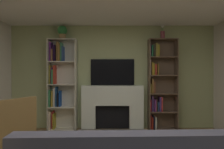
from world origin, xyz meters
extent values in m
cube|color=#A5AF7A|center=(0.00, 2.68, 1.27)|extent=(5.15, 0.06, 2.55)
cube|color=white|center=(-0.58, 2.54, 0.29)|extent=(0.34, 0.22, 0.58)
cube|color=white|center=(0.58, 2.54, 0.29)|extent=(0.34, 0.22, 0.58)
cube|color=white|center=(0.00, 2.54, 0.82)|extent=(1.49, 0.22, 0.48)
cube|color=black|center=(0.00, 2.61, 0.29)|extent=(0.82, 0.08, 0.58)
cube|color=#5E584C|center=(0.00, 2.28, 0.01)|extent=(1.59, 0.30, 0.03)
cube|color=black|center=(0.00, 2.62, 1.39)|extent=(1.07, 0.06, 0.64)
cube|color=silver|center=(-1.54, 2.50, 1.09)|extent=(0.02, 0.29, 2.19)
cube|color=silver|center=(-0.88, 2.50, 1.09)|extent=(0.02, 0.29, 2.19)
cube|color=silver|center=(-1.21, 2.64, 1.09)|extent=(0.68, 0.02, 2.19)
cube|color=silver|center=(-1.21, 2.50, 0.01)|extent=(0.64, 0.29, 0.02)
cube|color=beige|center=(-1.50, 2.51, 0.23)|extent=(0.04, 0.24, 0.42)
cube|color=#A82722|center=(-1.45, 2.55, 0.23)|extent=(0.03, 0.17, 0.42)
cube|color=olive|center=(-1.41, 2.52, 0.20)|extent=(0.02, 0.22, 0.37)
cube|color=silver|center=(-1.21, 2.50, 0.55)|extent=(0.64, 0.29, 0.02)
cube|color=#348151|center=(-1.50, 2.52, 0.76)|extent=(0.03, 0.23, 0.40)
cube|color=olive|center=(-1.45, 2.52, 0.75)|extent=(0.03, 0.21, 0.39)
cube|color=beige|center=(-1.41, 2.54, 0.79)|extent=(0.04, 0.18, 0.46)
cube|color=navy|center=(-1.36, 2.54, 0.79)|extent=(0.03, 0.17, 0.48)
cube|color=black|center=(-1.32, 2.54, 0.71)|extent=(0.03, 0.18, 0.32)
cube|color=#174095|center=(-1.28, 2.55, 0.74)|extent=(0.03, 0.17, 0.38)
cube|color=silver|center=(-1.21, 2.50, 1.09)|extent=(0.64, 0.29, 0.02)
cube|color=olive|center=(-1.51, 2.53, 1.32)|extent=(0.03, 0.20, 0.45)
cube|color=#562870|center=(-1.47, 2.55, 1.30)|extent=(0.02, 0.17, 0.40)
cube|color=#307A46|center=(-1.44, 2.52, 1.28)|extent=(0.04, 0.22, 0.35)
cube|color=#B53425|center=(-1.40, 2.52, 1.33)|extent=(0.03, 0.22, 0.45)
cube|color=silver|center=(-1.21, 2.50, 1.64)|extent=(0.64, 0.29, 0.02)
cube|color=#5C2573|center=(-1.50, 2.54, 1.88)|extent=(0.04, 0.19, 0.46)
cube|color=brown|center=(-1.44, 2.51, 1.79)|extent=(0.04, 0.24, 0.29)
cube|color=black|center=(-1.39, 2.51, 1.84)|extent=(0.04, 0.25, 0.39)
cube|color=olive|center=(-1.33, 2.54, 1.89)|extent=(0.04, 0.19, 0.48)
cube|color=olive|center=(-1.27, 2.51, 1.86)|extent=(0.04, 0.24, 0.42)
cube|color=#2F6E49|center=(-1.23, 2.52, 1.87)|extent=(0.03, 0.22, 0.45)
cube|color=navy|center=(-1.20, 2.52, 1.83)|extent=(0.03, 0.23, 0.36)
cube|color=silver|center=(-1.21, 2.50, 2.18)|extent=(0.64, 0.29, 0.02)
cube|color=brown|center=(0.88, 2.49, 1.09)|extent=(0.02, 0.31, 2.19)
cube|color=brown|center=(1.54, 2.49, 1.09)|extent=(0.02, 0.31, 2.19)
cube|color=brown|center=(1.21, 2.64, 1.09)|extent=(0.68, 0.02, 2.19)
cube|color=brown|center=(1.21, 2.49, 0.01)|extent=(0.64, 0.31, 0.02)
cube|color=#AA2E2E|center=(0.92, 2.54, 0.19)|extent=(0.04, 0.19, 0.33)
cube|color=#B42E1D|center=(0.96, 2.51, 0.16)|extent=(0.02, 0.24, 0.29)
cube|color=black|center=(1.00, 2.51, 0.17)|extent=(0.03, 0.23, 0.31)
cube|color=beige|center=(1.04, 2.52, 0.16)|extent=(0.04, 0.23, 0.29)
cube|color=brown|center=(1.21, 2.49, 0.44)|extent=(0.64, 0.31, 0.02)
cube|color=#AE2033|center=(0.91, 2.53, 0.59)|extent=(0.03, 0.21, 0.28)
cube|color=#4F3771|center=(0.97, 2.54, 0.63)|extent=(0.04, 0.18, 0.37)
cube|color=#61296A|center=(1.02, 2.51, 0.59)|extent=(0.04, 0.24, 0.29)
cube|color=brown|center=(1.06, 2.54, 0.59)|extent=(0.02, 0.18, 0.28)
cube|color=#2D5280|center=(1.11, 2.54, 0.56)|extent=(0.03, 0.18, 0.22)
cube|color=#55377F|center=(1.15, 2.52, 0.62)|extent=(0.03, 0.21, 0.34)
cube|color=#BC3432|center=(1.18, 2.51, 0.62)|extent=(0.03, 0.24, 0.34)
cube|color=brown|center=(1.21, 2.49, 0.87)|extent=(0.64, 0.31, 0.02)
cube|color=olive|center=(0.91, 2.51, 1.00)|extent=(0.03, 0.23, 0.22)
cube|color=brown|center=(0.96, 2.51, 1.06)|extent=(0.04, 0.25, 0.35)
cube|color=brown|center=(1.01, 2.54, 1.02)|extent=(0.04, 0.18, 0.27)
cube|color=brown|center=(1.21, 2.49, 1.31)|extent=(0.64, 0.31, 0.02)
cube|color=beige|center=(0.91, 2.53, 1.50)|extent=(0.02, 0.20, 0.36)
cube|color=olive|center=(0.95, 2.51, 1.48)|extent=(0.02, 0.25, 0.31)
cube|color=#A58D24|center=(0.99, 2.52, 1.46)|extent=(0.04, 0.21, 0.28)
cube|color=#AD3529|center=(1.04, 2.53, 1.45)|extent=(0.04, 0.20, 0.26)
cube|color=olive|center=(1.09, 2.52, 1.46)|extent=(0.02, 0.23, 0.28)
cube|color=brown|center=(1.21, 2.49, 1.75)|extent=(0.64, 0.31, 0.02)
cube|color=#513D6F|center=(0.91, 2.54, 1.91)|extent=(0.02, 0.19, 0.31)
cube|color=#2A7E49|center=(0.95, 2.52, 1.90)|extent=(0.03, 0.23, 0.28)
cube|color=black|center=(1.00, 2.51, 1.90)|extent=(0.04, 0.24, 0.29)
cube|color=olive|center=(1.06, 2.52, 1.92)|extent=(0.04, 0.21, 0.33)
cube|color=olive|center=(1.11, 2.54, 1.91)|extent=(0.04, 0.19, 0.30)
cube|color=brown|center=(1.21, 2.49, 2.18)|extent=(0.64, 0.31, 0.02)
cylinder|color=#9D7849|center=(-1.21, 2.50, 2.25)|extent=(0.16, 0.16, 0.12)
sphere|color=#2B7739|center=(-1.21, 2.50, 2.40)|extent=(0.23, 0.23, 0.23)
cylinder|color=#8D3944|center=(1.21, 2.50, 2.28)|extent=(0.11, 0.11, 0.19)
cylinder|color=#4C7F3F|center=(1.21, 2.51, 2.43)|extent=(0.01, 0.01, 0.12)
sphere|color=silver|center=(1.21, 2.51, 2.50)|extent=(0.04, 0.04, 0.04)
cylinder|color=#4C7F3F|center=(1.21, 2.50, 2.43)|extent=(0.01, 0.01, 0.11)
sphere|color=silver|center=(1.21, 2.50, 2.49)|extent=(0.06, 0.06, 0.06)
cylinder|color=#4C7F3F|center=(1.19, 2.51, 2.43)|extent=(0.01, 0.01, 0.12)
sphere|color=silver|center=(1.19, 2.51, 2.50)|extent=(0.04, 0.04, 0.04)
cylinder|color=#4C7F3F|center=(1.22, 2.48, 2.43)|extent=(0.01, 0.01, 0.12)
sphere|color=silver|center=(1.22, 2.48, 2.50)|extent=(0.04, 0.04, 0.04)
cylinder|color=brown|center=(-1.61, 0.77, 0.20)|extent=(0.04, 0.04, 0.40)
cube|color=#A0523D|center=(-1.52, 0.36, 0.44)|extent=(0.84, 0.88, 0.08)
cube|color=brown|center=(-1.52, 0.36, 0.38)|extent=(0.84, 0.88, 0.04)
cube|color=brown|center=(-1.29, 0.24, 0.71)|extent=(0.37, 0.64, 0.63)
camera|label=1|loc=(-0.01, -2.40, 1.36)|focal=32.55mm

